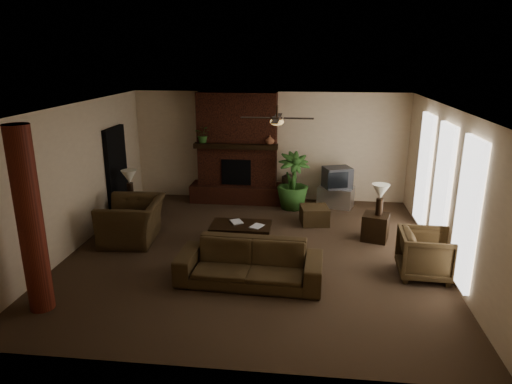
# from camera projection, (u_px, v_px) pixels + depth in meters

# --- Properties ---
(room_shell) EXTENTS (7.00, 7.00, 7.00)m
(room_shell) POSITION_uv_depth(u_px,v_px,m) (254.00, 183.00, 8.54)
(room_shell) COLOR #4A3625
(room_shell) RESTS_ON ground
(fireplace) EXTENTS (2.40, 0.70, 2.80)m
(fireplace) POSITION_uv_depth(u_px,v_px,m) (237.00, 157.00, 11.76)
(fireplace) COLOR #4C2114
(fireplace) RESTS_ON ground
(windows) EXTENTS (0.08, 3.65, 2.35)m
(windows) POSITION_uv_depth(u_px,v_px,m) (442.00, 188.00, 8.37)
(windows) COLOR white
(windows) RESTS_ON ground
(log_column) EXTENTS (0.36, 0.36, 2.80)m
(log_column) POSITION_uv_depth(u_px,v_px,m) (30.00, 221.00, 6.58)
(log_column) COLOR maroon
(log_column) RESTS_ON ground
(doorway) EXTENTS (0.10, 1.00, 2.10)m
(doorway) POSITION_uv_depth(u_px,v_px,m) (117.00, 172.00, 10.72)
(doorway) COLOR black
(doorway) RESTS_ON ground
(ceiling_fan) EXTENTS (1.35, 1.35, 0.37)m
(ceiling_fan) POSITION_uv_depth(u_px,v_px,m) (277.00, 120.00, 8.46)
(ceiling_fan) COLOR black
(ceiling_fan) RESTS_ON ceiling
(sofa) EXTENTS (2.44, 0.82, 0.94)m
(sofa) POSITION_uv_depth(u_px,v_px,m) (250.00, 257.00, 7.63)
(sofa) COLOR #48361F
(sofa) RESTS_ON ground
(armchair_left) EXTENTS (0.97, 1.39, 1.15)m
(armchair_left) POSITION_uv_depth(u_px,v_px,m) (132.00, 214.00, 9.34)
(armchair_left) COLOR #48361F
(armchair_left) RESTS_ON ground
(armchair_right) EXTENTS (0.86, 0.91, 0.90)m
(armchair_right) POSITION_uv_depth(u_px,v_px,m) (426.00, 252.00, 7.85)
(armchair_right) COLOR #48361F
(armchair_right) RESTS_ON ground
(coffee_table) EXTENTS (1.20, 0.70, 0.43)m
(coffee_table) POSITION_uv_depth(u_px,v_px,m) (241.00, 227.00, 9.19)
(coffee_table) COLOR black
(coffee_table) RESTS_ON ground
(ottoman) EXTENTS (0.69, 0.69, 0.40)m
(ottoman) POSITION_uv_depth(u_px,v_px,m) (314.00, 215.00, 10.38)
(ottoman) COLOR #48361F
(ottoman) RESTS_ON ground
(tv_stand) EXTENTS (0.96, 0.73, 0.50)m
(tv_stand) POSITION_uv_depth(u_px,v_px,m) (336.00, 197.00, 11.55)
(tv_stand) COLOR silver
(tv_stand) RESTS_ON ground
(tv) EXTENTS (0.78, 0.71, 0.52)m
(tv) POSITION_uv_depth(u_px,v_px,m) (337.00, 178.00, 11.37)
(tv) COLOR #353537
(tv) RESTS_ON tv_stand
(floor_vase) EXTENTS (0.34, 0.34, 0.77)m
(floor_vase) POSITION_uv_depth(u_px,v_px,m) (288.00, 187.00, 11.76)
(floor_vase) COLOR #34291D
(floor_vase) RESTS_ON ground
(floor_plant) EXTENTS (1.23, 1.59, 0.78)m
(floor_plant) POSITION_uv_depth(u_px,v_px,m) (293.00, 193.00, 11.36)
(floor_plant) COLOR #325F26
(floor_plant) RESTS_ON ground
(side_table_left) EXTENTS (0.60, 0.60, 0.55)m
(side_table_left) POSITION_uv_depth(u_px,v_px,m) (131.00, 209.00, 10.57)
(side_table_left) COLOR black
(side_table_left) RESTS_ON ground
(lamp_left) EXTENTS (0.43, 0.43, 0.65)m
(lamp_left) POSITION_uv_depth(u_px,v_px,m) (129.00, 179.00, 10.34)
(lamp_left) COLOR black
(lamp_left) RESTS_ON side_table_left
(side_table_right) EXTENTS (0.62, 0.62, 0.55)m
(side_table_right) POSITION_uv_depth(u_px,v_px,m) (375.00, 227.00, 9.46)
(side_table_right) COLOR black
(side_table_right) RESTS_ON ground
(lamp_right) EXTENTS (0.46, 0.46, 0.65)m
(lamp_right) POSITION_uv_depth(u_px,v_px,m) (380.00, 194.00, 9.23)
(lamp_right) COLOR black
(lamp_right) RESTS_ON side_table_right
(mantel_plant) EXTENTS (0.43, 0.46, 0.33)m
(mantel_plant) POSITION_uv_depth(u_px,v_px,m) (203.00, 136.00, 11.47)
(mantel_plant) COLOR #325F26
(mantel_plant) RESTS_ON fireplace
(mantel_vase) EXTENTS (0.27, 0.28, 0.22)m
(mantel_vase) POSITION_uv_depth(u_px,v_px,m) (270.00, 140.00, 11.30)
(mantel_vase) COLOR #92573A
(mantel_vase) RESTS_ON fireplace
(book_a) EXTENTS (0.20, 0.12, 0.29)m
(book_a) POSITION_uv_depth(u_px,v_px,m) (231.00, 216.00, 9.20)
(book_a) COLOR #999999
(book_a) RESTS_ON coffee_table
(book_b) EXTENTS (0.20, 0.11, 0.29)m
(book_b) POSITION_uv_depth(u_px,v_px,m) (252.00, 219.00, 9.05)
(book_b) COLOR #999999
(book_b) RESTS_ON coffee_table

